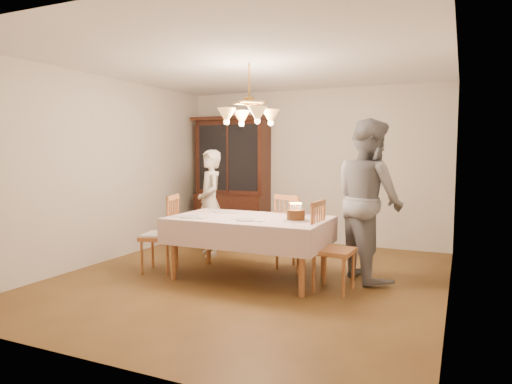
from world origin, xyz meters
The scene contains 14 objects.
ground centered at (0.00, 0.00, 0.00)m, with size 5.00×5.00×0.00m, color #563818.
room_shell centered at (0.00, 0.00, 1.58)m, with size 5.00×5.00×5.00m.
dining_table centered at (0.00, 0.00, 0.68)m, with size 1.90×1.10×0.76m.
china_hutch centered at (-1.39, 2.25, 1.04)m, with size 1.38×0.54×2.16m.
chair_far_side centered at (0.38, 0.62, 0.44)m, with size 0.56×0.55×1.00m.
chair_left_end centered at (-1.19, -0.17, 0.45)m, with size 0.52×0.53×1.00m.
chair_right_end centered at (1.06, -0.06, 0.44)m, with size 0.45×0.47×1.00m.
elderly_woman centered at (-1.07, 0.90, 0.79)m, with size 0.58×0.38×1.58m, color beige.
adult_in_grey centered at (1.32, 0.60, 0.97)m, with size 0.95×0.74×1.94m, color slate.
birthday_cake centered at (0.61, -0.05, 0.82)m, with size 0.30×0.30×0.21m.
place_setting_near_left centered at (-0.63, -0.31, 0.77)m, with size 0.39×0.24×0.02m.
place_setting_near_right centered at (0.09, -0.24, 0.77)m, with size 0.39×0.24×0.02m.
place_setting_far_left centered at (-0.49, 0.25, 0.77)m, with size 0.39×0.24×0.02m.
chandelier centered at (0.00, 0.00, 1.98)m, with size 0.62×0.62×0.73m.
Camera 1 is at (2.34, -4.96, 1.55)m, focal length 32.00 mm.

